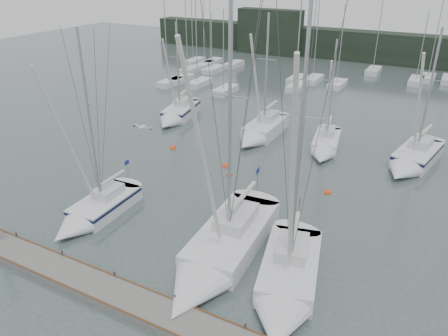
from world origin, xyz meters
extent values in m
plane|color=#41504C|center=(0.00, 0.00, 0.00)|extent=(160.00, 160.00, 0.00)
cube|color=#62615D|center=(0.00, -5.00, 0.20)|extent=(24.00, 2.00, 0.40)
cube|color=black|center=(0.00, 62.00, 2.50)|extent=(90.00, 4.00, 5.00)
cube|color=black|center=(-20.00, 60.00, 4.00)|extent=(12.00, 3.00, 8.00)
cube|color=silver|center=(8.67, 52.09, 0.35)|extent=(1.80, 4.50, 0.90)
cylinder|color=#9EA1A6|center=(8.67, 51.59, 6.32)|extent=(0.12, 0.12, 11.04)
cube|color=silver|center=(-6.67, 38.41, 0.35)|extent=(1.80, 4.50, 0.90)
cylinder|color=#9EA1A6|center=(-6.67, 37.91, 7.75)|extent=(0.12, 0.12, 13.89)
cube|color=silver|center=(-2.12, 42.32, 0.35)|extent=(1.80, 4.50, 0.90)
cylinder|color=#9EA1A6|center=(-2.12, 41.82, 5.89)|extent=(0.12, 0.12, 10.18)
cube|color=silver|center=(-20.69, 46.81, 0.35)|extent=(1.80, 4.50, 0.90)
cylinder|color=#9EA1A6|center=(-20.69, 46.31, 6.05)|extent=(0.12, 0.12, 10.49)
cube|color=silver|center=(0.65, 53.19, 0.35)|extent=(1.80, 4.50, 0.90)
cylinder|color=#9EA1A6|center=(0.65, 52.69, 7.70)|extent=(0.12, 0.12, 13.80)
cube|color=silver|center=(-14.48, 32.17, 0.35)|extent=(1.80, 4.50, 0.90)
cylinder|color=#9EA1A6|center=(-14.48, 31.67, 5.75)|extent=(0.12, 0.12, 9.89)
cube|color=silver|center=(-27.79, 45.90, 0.35)|extent=(1.80, 4.50, 0.90)
cylinder|color=#9EA1A6|center=(-27.79, 45.40, 6.59)|extent=(0.12, 0.12, 11.58)
cube|color=silver|center=(-24.55, 44.22, 0.35)|extent=(1.80, 4.50, 0.90)
cylinder|color=#9EA1A6|center=(-24.55, 43.72, 5.68)|extent=(0.12, 0.12, 9.75)
cube|color=silver|center=(11.40, 52.74, 0.35)|extent=(1.80, 4.50, 0.90)
cube|color=silver|center=(-5.89, 43.43, 0.35)|extent=(1.80, 4.50, 0.90)
cylinder|color=#9EA1A6|center=(-5.89, 42.93, 6.64)|extent=(0.12, 0.12, 11.68)
cube|color=silver|center=(-24.89, 46.85, 0.35)|extent=(1.80, 4.50, 0.90)
cylinder|color=#9EA1A6|center=(-24.89, 46.35, 6.33)|extent=(0.12, 0.12, 11.06)
cube|color=silver|center=(7.33, 49.63, 0.35)|extent=(1.80, 4.50, 0.90)
cylinder|color=#9EA1A6|center=(7.33, 49.13, 5.42)|extent=(0.12, 0.12, 9.25)
cube|color=silver|center=(-8.10, 42.38, 0.35)|extent=(1.80, 4.50, 0.90)
cylinder|color=#9EA1A6|center=(-8.10, 41.88, 7.45)|extent=(0.12, 0.12, 13.30)
cube|color=silver|center=(-19.49, 33.79, 0.35)|extent=(1.80, 4.50, 0.90)
cylinder|color=#9EA1A6|center=(-19.49, 33.29, 6.85)|extent=(0.12, 0.12, 12.10)
cube|color=silver|center=(-23.33, 32.17, 0.35)|extent=(1.80, 4.50, 0.90)
cylinder|color=#9EA1A6|center=(-23.33, 31.67, 6.35)|extent=(0.12, 0.12, 11.10)
cube|color=silver|center=(-24.92, 39.72, 0.35)|extent=(1.80, 4.50, 0.90)
cylinder|color=#9EA1A6|center=(-24.92, 39.22, 7.11)|extent=(0.12, 0.12, 12.61)
cube|color=silver|center=(-21.84, 41.95, 0.35)|extent=(1.80, 4.50, 0.90)
cylinder|color=#9EA1A6|center=(-21.84, 41.45, 4.81)|extent=(0.12, 0.12, 8.01)
cube|color=silver|center=(-22.97, 34.41, 0.35)|extent=(1.80, 4.50, 0.90)
cylinder|color=#9EA1A6|center=(-22.97, 33.91, 4.99)|extent=(0.12, 0.12, 8.38)
cube|color=silver|center=(-7.68, 1.49, 0.40)|extent=(2.74, 5.28, 1.32)
cone|color=silver|center=(-7.55, -2.21, 0.40)|extent=(2.63, 2.32, 2.55)
cube|color=silver|center=(-7.70, 1.93, 1.36)|extent=(1.48, 2.13, 0.62)
cylinder|color=#9EA1A6|center=(-7.67, 1.12, 6.84)|extent=(0.16, 0.16, 11.57)
cylinder|color=silver|center=(-7.72, 2.53, 2.16)|extent=(0.34, 2.54, 0.25)
cube|color=#0F1439|center=(-7.68, 1.49, 0.84)|extent=(2.76, 5.30, 0.22)
cube|color=navy|center=(-7.78, 4.26, 2.64)|extent=(0.04, 0.48, 0.32)
cube|color=silver|center=(2.11, 2.19, 0.48)|extent=(4.02, 8.34, 1.62)
cone|color=silver|center=(2.52, -3.59, 0.48)|extent=(3.69, 3.71, 3.45)
cube|color=silver|center=(2.07, 2.73, 1.67)|extent=(2.12, 3.37, 0.75)
cylinder|color=#9EA1A6|center=(2.15, 1.61, 8.33)|extent=(0.19, 0.19, 14.07)
cylinder|color=silver|center=(2.00, 3.81, 2.64)|extent=(0.58, 3.97, 0.30)
cube|color=navy|center=(1.81, 6.45, 3.23)|extent=(0.06, 0.58, 0.39)
cube|color=silver|center=(6.34, 1.05, 0.45)|extent=(4.37, 6.79, 1.50)
cone|color=silver|center=(7.37, -3.31, 0.45)|extent=(3.55, 3.31, 3.01)
cube|color=silver|center=(6.22, 1.53, 1.55)|extent=(2.19, 2.82, 0.70)
cylinder|color=#9EA1A6|center=(6.44, 0.61, 8.18)|extent=(0.18, 0.18, 13.96)
cylinder|color=silver|center=(6.05, 2.27, 2.46)|extent=(0.98, 3.04, 0.28)
cube|color=maroon|center=(5.57, 4.29, 3.01)|extent=(0.14, 0.53, 0.36)
cube|color=silver|center=(-14.43, 21.49, 0.47)|extent=(3.65, 6.09, 1.55)
cone|color=silver|center=(-13.63, 17.50, 0.47)|extent=(3.01, 2.90, 2.58)
cube|color=silver|center=(-14.53, 22.00, 1.60)|extent=(1.84, 2.51, 0.72)
cylinder|color=#9EA1A6|center=(-14.35, 21.10, 5.80)|extent=(0.19, 0.19, 9.12)
cylinder|color=silver|center=(-14.65, 22.61, 2.53)|extent=(0.83, 2.79, 0.29)
cube|color=#0F1439|center=(-14.43, 21.49, 0.98)|extent=(3.67, 6.12, 0.26)
cube|color=silver|center=(-3.78, 20.95, 0.49)|extent=(2.79, 6.08, 1.65)
cone|color=silver|center=(-3.74, 16.63, 0.49)|extent=(2.76, 2.62, 2.74)
cube|color=silver|center=(-3.78, 21.50, 1.70)|extent=(1.53, 2.43, 0.77)
cylinder|color=#9EA1A6|center=(-3.77, 20.52, 6.58)|extent=(0.20, 0.20, 10.52)
cylinder|color=silver|center=(-3.79, 22.16, 2.69)|extent=(0.33, 2.96, 0.31)
cube|color=silver|center=(2.73, 20.41, 0.42)|extent=(3.08, 5.38, 1.40)
cone|color=silver|center=(3.35, 16.84, 0.42)|extent=(2.58, 2.53, 2.25)
cube|color=silver|center=(2.65, 20.88, 1.45)|extent=(1.56, 2.21, 0.66)
cylinder|color=#9EA1A6|center=(2.79, 20.06, 5.59)|extent=(0.17, 0.17, 8.94)
cylinder|color=silver|center=(2.55, 21.41, 2.29)|extent=(0.68, 2.49, 0.26)
cube|color=silver|center=(10.73, 20.92, 0.48)|extent=(3.85, 6.41, 1.61)
cone|color=silver|center=(9.94, 16.71, 0.48)|extent=(3.21, 3.04, 2.78)
cube|color=silver|center=(10.83, 21.44, 1.66)|extent=(1.95, 2.64, 0.75)
cylinder|color=#9EA1A6|center=(10.65, 20.49, 6.38)|extent=(0.19, 0.19, 10.18)
cylinder|color=silver|center=(10.95, 22.09, 2.62)|extent=(0.84, 2.93, 0.30)
cube|color=#0F1439|center=(10.73, 20.92, 1.02)|extent=(3.87, 6.43, 0.27)
sphere|color=#F84216|center=(-3.67, 12.05, 0.00)|extent=(0.58, 0.58, 0.58)
sphere|color=#F84216|center=(5.46, 11.57, 0.00)|extent=(0.57, 0.57, 0.57)
sphere|color=#F84216|center=(-9.93, 13.20, 0.00)|extent=(0.59, 0.59, 0.59)
ellipsoid|color=silver|center=(-0.45, -2.47, 8.88)|extent=(0.24, 0.46, 0.21)
cube|color=#999CA1|center=(-0.74, -2.47, 8.90)|extent=(0.46, 0.16, 0.11)
cube|color=#999CA1|center=(-0.17, -2.48, 8.90)|extent=(0.46, 0.16, 0.11)
sphere|color=#F84216|center=(-2.55, 10.65, 0.00)|extent=(0.53, 0.53, 0.53)
camera|label=1|loc=(12.39, -18.03, 16.17)|focal=35.00mm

